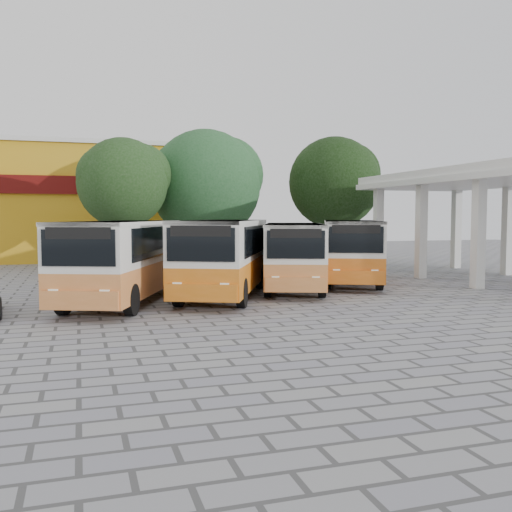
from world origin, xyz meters
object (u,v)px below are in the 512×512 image
object	(u,v)px
bus_centre_left	(224,253)
bus_far_right	(351,247)
bus_centre_right	(294,251)
bus_far_left	(122,256)

from	to	relation	value
bus_centre_left	bus_far_right	distance (m)	7.39
bus_centre_right	bus_far_right	bearing A→B (deg)	42.51
bus_centre_left	bus_centre_right	distance (m)	3.67
bus_centre_left	bus_centre_right	bearing A→B (deg)	44.95
bus_centre_left	bus_far_right	xyz separation A→B (m)	(6.86, 2.73, -0.03)
bus_far_left	bus_centre_right	xyz separation A→B (m)	(7.32, 1.79, -0.08)
bus_far_right	bus_centre_right	bearing A→B (deg)	-133.48
bus_centre_right	bus_far_left	bearing A→B (deg)	-146.30
bus_far_left	bus_far_right	size ratio (longest dim) A/B	1.01
bus_far_left	bus_centre_left	bearing A→B (deg)	28.60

